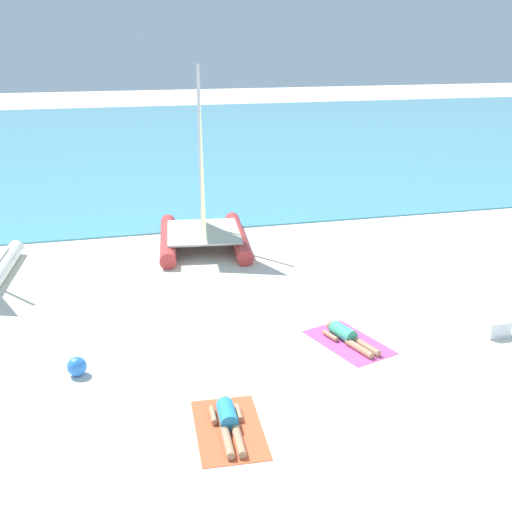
# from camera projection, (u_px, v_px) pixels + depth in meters

# --- Properties ---
(ground_plane) EXTENTS (120.00, 120.00, 0.00)m
(ground_plane) POSITION_uv_depth(u_px,v_px,m) (217.00, 243.00, 20.08)
(ground_plane) COLOR silver
(ocean_water) EXTENTS (120.00, 40.00, 0.05)m
(ocean_water) POSITION_uv_depth(u_px,v_px,m) (150.00, 140.00, 39.65)
(ocean_water) COLOR #4C9EB7
(ocean_water) RESTS_ON ground
(sailboat_red) EXTENTS (3.15, 4.45, 5.41)m
(sailboat_red) POSITION_uv_depth(u_px,v_px,m) (203.00, 222.00, 19.47)
(sailboat_red) COLOR #CC3838
(sailboat_red) RESTS_ON ground
(towel_left) EXTENTS (1.23, 1.97, 0.01)m
(towel_left) POSITION_uv_depth(u_px,v_px,m) (229.00, 429.00, 10.59)
(towel_left) COLOR #EA5933
(towel_left) RESTS_ON ground
(sunbather_left) EXTENTS (0.57, 1.57, 0.30)m
(sunbather_left) POSITION_uv_depth(u_px,v_px,m) (228.00, 420.00, 10.61)
(sunbather_left) COLOR #268CCC
(sunbather_left) RESTS_ON towel_left
(towel_middle) EXTENTS (1.61, 2.14, 0.01)m
(towel_middle) POSITION_uv_depth(u_px,v_px,m) (349.00, 342.00, 13.58)
(towel_middle) COLOR #D84C99
(towel_middle) RESTS_ON ground
(sunbather_middle) EXTENTS (0.82, 1.54, 0.30)m
(sunbather_middle) POSITION_uv_depth(u_px,v_px,m) (347.00, 336.00, 13.59)
(sunbather_middle) COLOR #3FB28C
(sunbather_middle) RESTS_ON towel_middle
(beach_ball) EXTENTS (0.38, 0.38, 0.38)m
(beach_ball) POSITION_uv_depth(u_px,v_px,m) (77.00, 366.00, 12.22)
(beach_ball) COLOR #337FE5
(beach_ball) RESTS_ON ground
(cooler_box) EXTENTS (0.50, 0.36, 0.36)m
(cooler_box) POSITION_uv_depth(u_px,v_px,m) (496.00, 328.00, 13.83)
(cooler_box) COLOR white
(cooler_box) RESTS_ON ground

